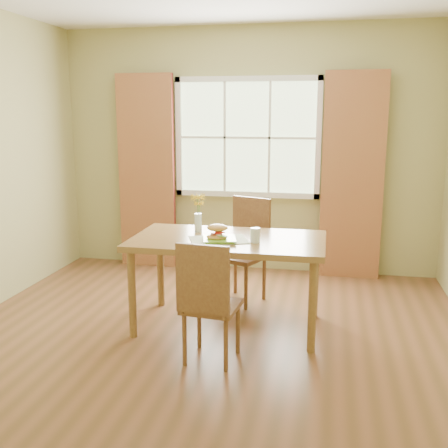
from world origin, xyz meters
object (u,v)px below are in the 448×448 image
Objects in this scene: croissant_sandwich at (217,232)px; flower_vase at (198,209)px; chair_far at (245,245)px; chair_near at (208,298)px; water_glass at (255,236)px; dining_table at (228,247)px.

croissant_sandwich is 0.42m from flower_vase.
chair_near is at bearing -68.68° from chair_far.
chair_far is 0.91m from croissant_sandwich.
water_glass is at bearing -52.70° from chair_far.
chair_near is 1.03m from flower_vase.
chair_far is 0.87m from water_glass.
flower_vase is (-0.30, 0.17, 0.28)m from dining_table.
dining_table is 0.29m from water_glass.
water_glass is at bearing 73.63° from chair_near.
chair_near is 0.65m from croissant_sandwich.
chair_far reaches higher than croissant_sandwich.
water_glass is at bearing -23.04° from dining_table.
chair_near is (-0.01, -0.70, -0.19)m from dining_table.
chair_far reaches higher than chair_near.
flower_vase is at bearing 114.04° from chair_near.
flower_vase is (-0.29, 0.87, 0.46)m from chair_near.
croissant_sandwich is 0.56× the size of flower_vase.
water_glass is (0.24, -0.10, 0.13)m from dining_table.
water_glass reaches higher than dining_table.
water_glass is 0.61m from flower_vase.
chair_far is at bearing 94.15° from chair_near.
dining_table is 0.44m from flower_vase.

